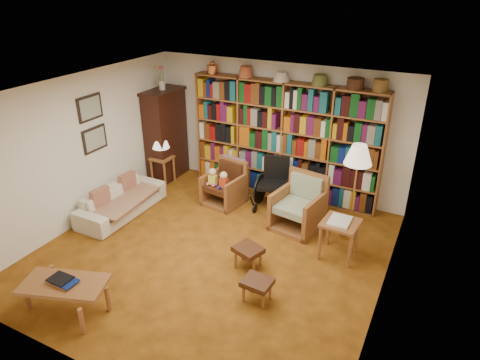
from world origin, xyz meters
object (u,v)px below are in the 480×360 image
Objects in this scene: armchair_leather at (226,185)px; footstool_a at (248,251)px; side_table_lamp at (162,164)px; wheelchair at (273,185)px; side_table_papers at (340,228)px; sofa at (121,201)px; armchair_sage at (299,207)px; floor_lamp at (358,159)px; coffee_table at (64,286)px; footstool_b at (257,284)px.

footstool_a is at bearing -52.31° from armchair_leather.
wheelchair is at bearing 2.60° from side_table_lamp.
side_table_lamp is 1.55m from armchair_leather.
side_table_papers reaches higher than side_table_lamp.
wheelchair is at bearing 146.29° from side_table_papers.
sofa is 3.15m from armchair_sage.
sofa is 4.13m from floor_lamp.
armchair_sage reaches higher than coffee_table.
sofa reaches higher than coffee_table.
side_table_papers is at bearing -12.89° from side_table_lamp.
wheelchair is (0.85, 0.24, 0.09)m from armchair_leather.
side_table_papers is at bearing 44.58° from coffee_table.
armchair_sage is 1.02m from side_table_papers.
armchair_sage reaches higher than sofa.
floor_lamp is (0.86, 0.04, 1.04)m from armchair_sage.
side_table_lamp is 0.36× the size of floor_lamp.
side_table_lamp is 1.44× the size of footstool_b.
wheelchair is at bearing 102.19° from footstool_a.
side_table_lamp is at bearing 143.85° from footstool_b.
armchair_sage is 0.79m from wheelchair.
side_table_lamp is 4.00m from side_table_papers.
armchair_leather reaches higher than sofa.
wheelchair is 0.60× the size of floor_lamp.
side_table_lamp is 3.08m from armchair_sage.
footstool_a is 0.41× the size of coffee_table.
floor_lamp reaches higher than footstool_b.
floor_lamp is at bearing -3.51° from armchair_leather.
sofa is 2.09× the size of armchair_leather.
footstool_b is (0.42, -0.59, -0.01)m from footstool_a.
side_table_papers is (0.83, -0.58, 0.15)m from armchair_sage.
footstool_a is at bearing -127.05° from floor_lamp.
coffee_table reaches higher than footstool_b.
floor_lamp reaches higher than side_table_lamp.
armchair_sage is 1.34m from floor_lamp.
floor_lamp reaches higher than coffee_table.
floor_lamp is 4.05× the size of footstool_b.
footstool_a is 0.73m from footstool_b.
footstool_a is (-0.26, -1.45, -0.08)m from armchair_sage.
armchair_leather is 0.89m from wheelchair.
floor_lamp reaches higher than footstool_a.
footstool_b is (-0.68, -1.46, -0.24)m from side_table_papers.
floor_lamp is 4.45m from coffee_table.
floor_lamp reaches higher than side_table_papers.
side_table_papers is 1.58× the size of footstool_b.
armchair_sage reaches higher than footstool_b.
armchair_sage is 0.96× the size of wheelchair.
floor_lamp reaches higher than sofa.
armchair_leather reaches higher than coffee_table.
armchair_leather is 1.72× the size of footstool_a.
armchair_sage is 0.79× the size of coffee_table.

